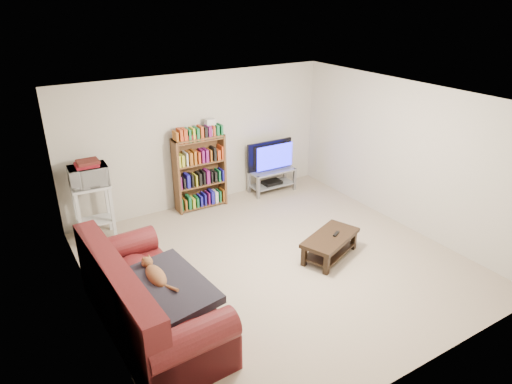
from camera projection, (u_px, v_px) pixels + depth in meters
floor at (276, 262)px, 6.72m from camera, size 5.00×5.00×0.00m
ceiling at (279, 100)px, 5.75m from camera, size 5.00×5.00×0.00m
wall_back at (200, 140)px, 8.18m from camera, size 5.00×0.00×5.00m
wall_front at (426, 277)px, 4.29m from camera, size 5.00×0.00×5.00m
wall_left at (90, 234)px, 5.04m from camera, size 0.00×5.00×5.00m
wall_right at (405, 155)px, 7.43m from camera, size 0.00×5.00×5.00m
sofa at (144, 305)px, 5.26m from camera, size 1.12×2.38×1.00m
blanket at (164, 289)px, 5.15m from camera, size 1.05×1.28×0.19m
cat at (156, 276)px, 5.28m from camera, size 0.28×0.65×0.19m
coffee_table at (330, 242)px, 6.75m from camera, size 1.09×0.81×0.36m
remote at (336, 234)px, 6.74m from camera, size 0.16×0.12×0.02m
tv_stand at (272, 177)px, 8.96m from camera, size 0.91×0.42×0.45m
television at (272, 156)px, 8.79m from camera, size 0.98×0.14×0.56m
dvd_player at (272, 182)px, 9.01m from camera, size 0.37×0.26×0.06m
bookshelf at (200, 172)px, 8.15m from camera, size 0.94×0.31×1.34m
shelf_clutter at (203, 130)px, 7.90m from camera, size 0.68×0.21×0.28m
microwave_stand at (93, 204)px, 7.16m from camera, size 0.59×0.44×0.92m
microwave at (88, 176)px, 6.96m from camera, size 0.58×0.41×0.31m
game_boxes at (87, 165)px, 6.89m from camera, size 0.35×0.31×0.05m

